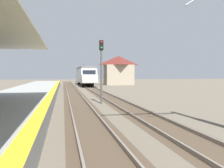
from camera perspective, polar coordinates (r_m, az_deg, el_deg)
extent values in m
cube|color=#999993|center=(16.92, -21.71, -4.73)|extent=(5.00, 80.00, 0.90)
cube|color=yellow|center=(16.60, -14.07, -3.20)|extent=(0.50, 80.00, 0.01)
cube|color=#4C3D2D|center=(20.68, -7.45, -4.57)|extent=(2.34, 120.00, 0.01)
cube|color=slate|center=(20.64, -9.46, -4.37)|extent=(0.08, 120.00, 0.15)
cube|color=slate|center=(20.73, -5.46, -4.32)|extent=(0.08, 120.00, 0.15)
cube|color=#4C3D2D|center=(21.16, 1.80, -4.39)|extent=(2.34, 120.00, 0.01)
cube|color=slate|center=(21.00, -0.12, -4.22)|extent=(0.08, 120.00, 0.15)
cube|color=slate|center=(21.32, 3.70, -4.13)|extent=(0.08, 120.00, 0.15)
cube|color=silver|center=(54.81, -6.06, 1.91)|extent=(2.90, 18.00, 2.70)
cube|color=slate|center=(54.82, -6.07, 3.55)|extent=(2.67, 18.00, 0.44)
cube|color=black|center=(45.82, -5.11, 2.33)|extent=(2.32, 0.06, 1.21)
cube|color=silver|center=(45.06, -5.01, 1.22)|extent=(2.78, 1.60, 1.49)
cube|color=black|center=(54.95, -4.55, 2.34)|extent=(0.04, 15.84, 0.86)
cylinder|color=#333333|center=(58.42, -6.37, 4.13)|extent=(0.06, 0.06, 0.90)
cube|color=black|center=(49.02, -5.48, -0.14)|extent=(2.17, 2.20, 0.72)
cube|color=black|center=(60.67, -6.52, 0.33)|extent=(2.17, 2.20, 0.72)
cylinder|color=#4C4C4C|center=(20.95, -2.39, 1.56)|extent=(0.16, 0.16, 4.40)
cube|color=black|center=(21.08, -2.40, 8.65)|extent=(0.32, 0.24, 0.80)
sphere|color=red|center=(20.97, -2.35, 9.29)|extent=(0.16, 0.16, 0.16)
sphere|color=green|center=(20.92, -2.35, 8.09)|extent=(0.16, 0.16, 0.16)
cube|color=tan|center=(56.60, 1.46, 2.07)|extent=(6.00, 4.80, 4.40)
pyramid|color=maroon|center=(56.68, 1.46, 5.30)|extent=(6.60, 5.28, 2.00)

